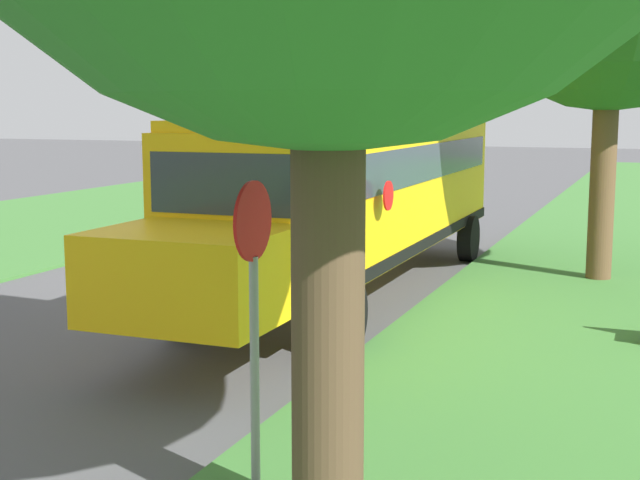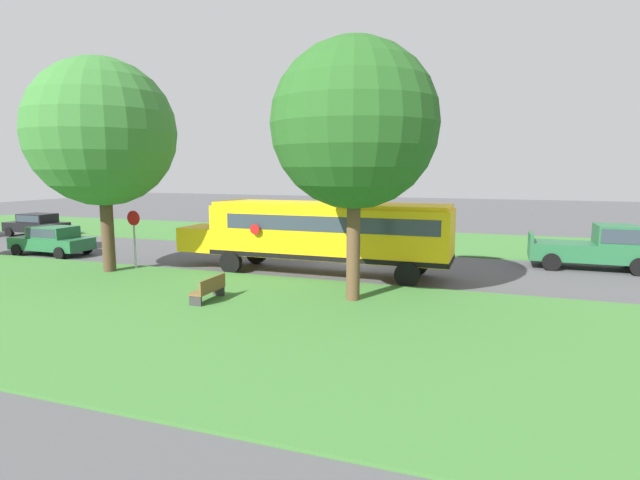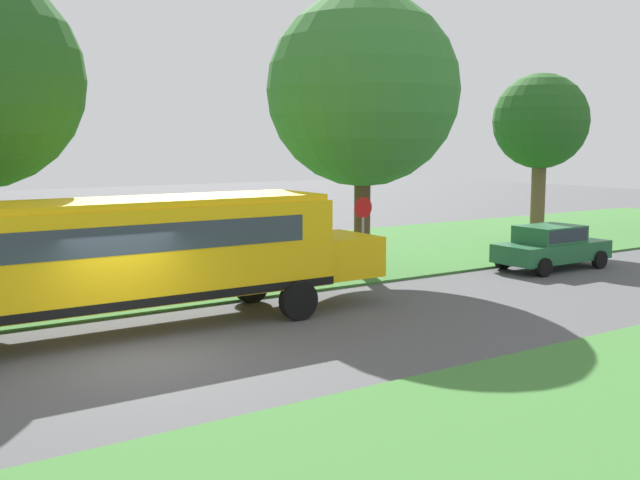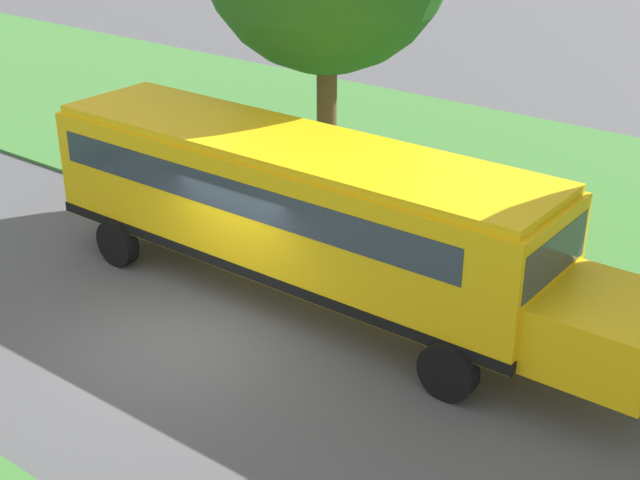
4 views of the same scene
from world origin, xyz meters
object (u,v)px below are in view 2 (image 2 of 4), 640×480
Objects in this scene: oak_tree_beside_bus at (358,127)px; stop_sign at (134,233)px; pickup_truck at (599,247)px; park_bench at (209,289)px; car_green_nearest at (52,239)px; oak_tree_roadside_mid at (104,132)px; school_bus at (323,231)px; car_black_middle at (37,223)px.

stop_sign is (1.93, 11.10, -4.28)m from oak_tree_beside_bus.
pickup_truck is 17.74m from park_bench.
oak_tree_roadside_mid is (-2.63, -6.37, 5.35)m from car_green_nearest.
stop_sign reaches higher than car_green_nearest.
park_bench is at bearing -113.02° from car_green_nearest.
school_bus is 6.44m from park_bench.
park_bench is (-11.16, 13.77, -0.60)m from pickup_truck.
school_bus is 23.65m from car_black_middle.
school_bus is 2.82× the size of car_black_middle.
pickup_truck reaches higher than car_green_nearest.
pickup_truck is 22.86m from oak_tree_roadside_mid.
oak_tree_beside_bus is 7.55m from park_bench.
oak_tree_beside_bus reaches higher than stop_sign.
stop_sign reaches higher than pickup_truck.
oak_tree_beside_bus is 12.06m from stop_sign.
stop_sign is (-7.30, 20.11, 0.66)m from pickup_truck.
oak_tree_beside_bus is 0.95× the size of oak_tree_roadside_mid.
oak_tree_roadside_mid is (-8.13, 20.73, 5.15)m from pickup_truck.
car_black_middle is 17.06m from oak_tree_roadside_mid.
oak_tree_beside_bus is at bearing -67.93° from park_bench.
oak_tree_roadside_mid reaches higher than oak_tree_beside_bus.
car_green_nearest is 9.42m from car_black_middle.
school_bus reaches higher than park_bench.
oak_tree_beside_bus is (-3.99, -2.66, 4.09)m from school_bus.
pickup_truck is (-0.10, -34.68, 0.20)m from car_black_middle.
school_bus is 12.83m from pickup_truck.
oak_tree_roadside_mid reaches higher than school_bus.
oak_tree_roadside_mid reaches higher than pickup_truck.
oak_tree_beside_bus is at bearing 135.71° from pickup_truck.
oak_tree_beside_bus is at bearing -99.88° from stop_sign.
car_green_nearest is at bearing -126.46° from car_black_middle.
oak_tree_roadside_mid is at bearing 66.48° from park_bench.
oak_tree_roadside_mid is at bearing 111.42° from pickup_truck.
car_black_middle is (5.60, 7.58, 0.00)m from car_green_nearest.
stop_sign is (-1.80, -6.99, 0.86)m from car_green_nearest.
pickup_truck is (5.25, -11.67, -0.85)m from school_bus.
pickup_truck is 13.81m from oak_tree_beside_bus.
car_black_middle is at bearing 63.07° from stop_sign.
car_green_nearest is at bearing 66.98° from park_bench.
school_bus is at bearing -19.53° from park_bench.
stop_sign is (-7.40, -14.57, 0.86)m from car_black_middle.
school_bus reaches higher than car_black_middle.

